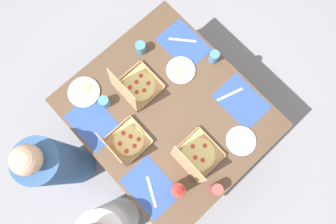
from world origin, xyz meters
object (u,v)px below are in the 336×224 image
object	(u,v)px
pizza_box_edge_far	(125,142)
plate_middle	(181,71)
diner_right_seat	(60,163)
cup_spare	(104,102)
plate_near_right	(84,92)
pizza_box_corner_left	(196,157)
cup_dark	(216,189)
plate_far_right	(241,141)
soda_bottle	(178,190)
pizza_box_center	(136,87)
cup_clear_right	(214,57)
cup_clear_left	(141,48)

from	to	relation	value
pizza_box_edge_far	plate_middle	distance (m)	0.66
diner_right_seat	cup_spare	bearing A→B (deg)	-85.10
plate_near_right	plate_middle	size ratio (longest dim) A/B	1.08
pizza_box_corner_left	cup_dark	xyz separation A→B (m)	(-0.25, 0.05, 0.01)
plate_far_right	soda_bottle	size ratio (longest dim) A/B	0.65
pizza_box_center	plate_far_right	bearing A→B (deg)	-160.03
pizza_box_center	plate_far_right	world-z (taller)	pizza_box_center
soda_bottle	diner_right_seat	world-z (taller)	diner_right_seat
plate_middle	diner_right_seat	world-z (taller)	diner_right_seat
plate_far_right	pizza_box_edge_far	bearing A→B (deg)	48.23
pizza_box_edge_far	soda_bottle	bearing A→B (deg)	-173.88
cup_clear_right	pizza_box_center	bearing A→B (deg)	69.38
diner_right_seat	plate_middle	bearing A→B (deg)	-97.02
pizza_box_corner_left	pizza_box_edge_far	world-z (taller)	pizza_box_corner_left
soda_bottle	cup_dark	world-z (taller)	soda_bottle
pizza_box_edge_far	plate_middle	size ratio (longest dim) A/B	1.34
pizza_box_edge_far	cup_spare	size ratio (longest dim) A/B	3.17
soda_bottle	cup_clear_right	world-z (taller)	soda_bottle
plate_middle	pizza_box_edge_far	bearing A→B (deg)	101.32
plate_near_right	cup_dark	distance (m)	1.16
cup_spare	pizza_box_corner_left	bearing A→B (deg)	-163.91
pizza_box_center	plate_middle	xyz separation A→B (m)	(-0.12, -0.33, -0.04)
pizza_box_corner_left	plate_far_right	bearing A→B (deg)	-113.59
plate_near_right	diner_right_seat	xyz separation A→B (m)	(-0.22, 0.51, -0.23)
pizza_box_center	cup_dark	world-z (taller)	pizza_box_center
plate_middle	cup_clear_right	bearing A→B (deg)	-112.31
cup_spare	diner_right_seat	distance (m)	0.63
cup_clear_left	cup_dark	distance (m)	1.14
plate_near_right	cup_dark	size ratio (longest dim) A/B	2.14
cup_dark	soda_bottle	bearing A→B (deg)	47.47
plate_far_right	pizza_box_corner_left	bearing A→B (deg)	66.41
cup_clear_left	diner_right_seat	bearing A→B (deg)	99.92
pizza_box_edge_far	plate_far_right	xyz separation A→B (m)	(-0.54, -0.60, -0.04)
cup_clear_right	diner_right_seat	size ratio (longest dim) A/B	0.09
pizza_box_edge_far	cup_dark	distance (m)	0.69
plate_near_right	cup_clear_left	xyz separation A→B (m)	(-0.04, -0.52, 0.04)
plate_near_right	cup_dark	bearing A→B (deg)	-169.13
cup_dark	diner_right_seat	size ratio (longest dim) A/B	0.10
plate_far_right	soda_bottle	bearing A→B (deg)	83.31
soda_bottle	cup_clear_left	bearing A→B (deg)	-28.18
cup_clear_left	cup_clear_right	world-z (taller)	cup_clear_right
plate_near_right	cup_clear_right	world-z (taller)	cup_clear_right
soda_bottle	cup_clear_right	xyz separation A→B (m)	(0.50, -0.84, -0.08)
plate_middle	cup_clear_left	xyz separation A→B (m)	(0.32, 0.10, 0.04)
pizza_box_edge_far	plate_near_right	xyz separation A→B (m)	(0.49, -0.02, -0.04)
cup_clear_right	diner_right_seat	bearing A→B (deg)	80.16
pizza_box_corner_left	cup_clear_right	bearing A→B (deg)	-54.35
pizza_box_center	cup_dark	distance (m)	0.90
plate_far_right	plate_middle	bearing A→B (deg)	-4.07
pizza_box_corner_left	plate_far_right	world-z (taller)	pizza_box_corner_left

